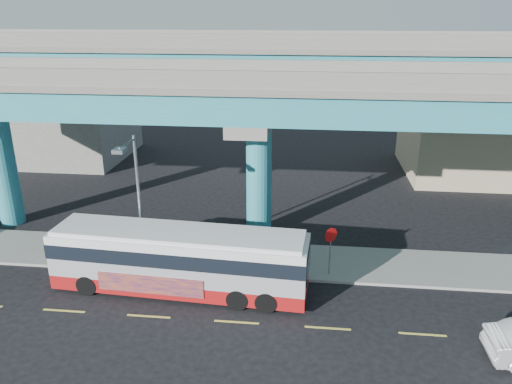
# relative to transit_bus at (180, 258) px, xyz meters

# --- Properties ---
(ground) EXTENTS (120.00, 120.00, 0.00)m
(ground) POSITION_rel_transit_bus_xyz_m (3.10, -2.09, -1.75)
(ground) COLOR black
(ground) RESTS_ON ground
(sidewalk) EXTENTS (70.00, 4.00, 0.15)m
(sidewalk) POSITION_rel_transit_bus_xyz_m (3.10, 3.41, -1.67)
(sidewalk) COLOR gray
(sidewalk) RESTS_ON ground
(lane_markings) EXTENTS (58.00, 0.12, 0.01)m
(lane_markings) POSITION_rel_transit_bus_xyz_m (3.10, -2.39, -1.74)
(lane_markings) COLOR #D8C64C
(lane_markings) RESTS_ON ground
(viaduct) EXTENTS (52.00, 12.40, 11.70)m
(viaduct) POSITION_rel_transit_bus_xyz_m (3.10, 7.02, 7.39)
(viaduct) COLOR teal
(viaduct) RESTS_ON ground
(building_beige) EXTENTS (14.00, 10.23, 7.00)m
(building_beige) POSITION_rel_transit_bus_xyz_m (21.10, 20.89, 1.76)
(building_beige) COLOR tan
(building_beige) RESTS_ON ground
(building_concrete) EXTENTS (12.00, 10.00, 9.00)m
(building_concrete) POSITION_rel_transit_bus_xyz_m (-16.90, 21.91, 2.75)
(building_concrete) COLOR gray
(building_concrete) RESTS_ON ground
(transit_bus) EXTENTS (12.55, 3.43, 3.18)m
(transit_bus) POSITION_rel_transit_bus_xyz_m (0.00, 0.00, 0.00)
(transit_bus) COLOR maroon
(transit_bus) RESTS_ON ground
(street_lamp) EXTENTS (0.50, 2.36, 7.12)m
(street_lamp) POSITION_rel_transit_bus_xyz_m (-2.47, 1.37, 3.07)
(street_lamp) COLOR gray
(street_lamp) RESTS_ON sidewalk
(stop_sign) EXTENTS (0.64, 0.50, 2.61)m
(stop_sign) POSITION_rel_transit_bus_xyz_m (7.24, 2.09, 0.29)
(stop_sign) COLOR gray
(stop_sign) RESTS_ON sidewalk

